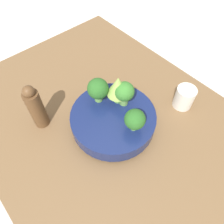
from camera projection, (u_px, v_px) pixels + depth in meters
The scene contains 9 objects.
ground_plane at pixel (112, 130), 0.77m from camera, with size 6.00×6.00×0.00m, color silver.
table at pixel (111, 127), 0.75m from camera, with size 1.10×0.78×0.04m.
bowl at pixel (112, 120), 0.70m from camera, with size 0.27×0.27×0.06m.
broccoli_floret_right at pixel (98, 89), 0.68m from camera, with size 0.07×0.07×0.09m.
broccoli_floret_front at pixel (124, 92), 0.67m from camera, with size 0.06×0.06×0.09m.
broccoli_floret_left at pixel (135, 120), 0.62m from camera, with size 0.06×0.06×0.08m.
romanesco_piece_near at pixel (118, 87), 0.66m from camera, with size 0.07×0.07×0.10m.
cup at pixel (184, 97), 0.76m from camera, with size 0.07×0.07×0.08m.
pepper_mill at pixel (36, 107), 0.68m from camera, with size 0.05×0.05×0.18m.
Camera 1 is at (-0.30, 0.26, 0.66)m, focal length 35.00 mm.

